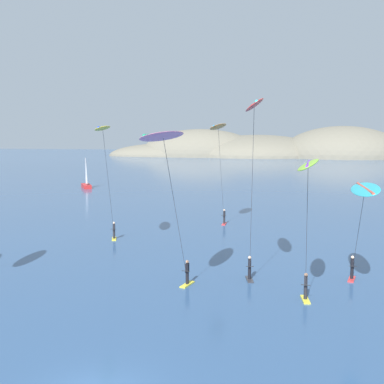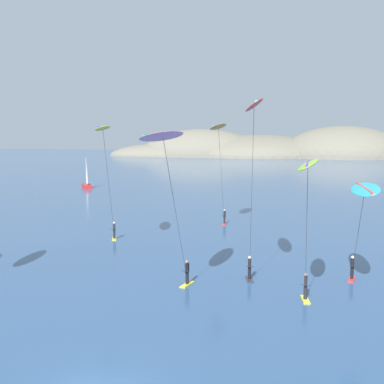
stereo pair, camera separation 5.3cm
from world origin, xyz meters
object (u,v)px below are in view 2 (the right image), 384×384
(kitesurfer_orange, at_px, (219,135))
(kitesurfer_red, at_px, (254,121))
(kitesurfer_lime, at_px, (308,178))
(kitesurfer_cyan, at_px, (364,195))
(kitesurfer_yellow, at_px, (104,141))
(sailboat_near, at_px, (87,184))
(kitesurfer_pink, at_px, (165,147))

(kitesurfer_orange, bearing_deg, kitesurfer_red, -77.59)
(kitesurfer_lime, relative_size, kitesurfer_red, 0.72)
(kitesurfer_cyan, xyz_separation_m, kitesurfer_yellow, (-19.52, 8.13, 3.13))
(sailboat_near, relative_size, kitesurfer_orange, 0.51)
(kitesurfer_pink, relative_size, kitesurfer_red, 0.85)
(kitesurfer_lime, bearing_deg, kitesurfer_red, 134.98)
(kitesurfer_cyan, xyz_separation_m, kitesurfer_red, (-6.70, -0.90, 4.47))
(kitesurfer_pink, distance_m, kitesurfer_orange, 23.55)
(kitesurfer_yellow, bearing_deg, kitesurfer_lime, -37.29)
(sailboat_near, relative_size, kitesurfer_lime, 0.64)
(kitesurfer_pink, height_order, kitesurfer_yellow, kitesurfer_yellow)
(sailboat_near, height_order, kitesurfer_pink, kitesurfer_pink)
(kitesurfer_red, distance_m, kitesurfer_yellow, 15.74)
(kitesurfer_lime, height_order, kitesurfer_red, kitesurfer_red)
(kitesurfer_pink, height_order, kitesurfer_red, kitesurfer_red)
(kitesurfer_pink, relative_size, kitesurfer_orange, 0.92)
(kitesurfer_yellow, bearing_deg, kitesurfer_red, -35.15)
(kitesurfer_pink, distance_m, kitesurfer_cyan, 12.51)
(sailboat_near, distance_m, kitesurfer_red, 67.04)
(kitesurfer_pink, distance_m, kitesurfer_yellow, 14.45)
(kitesurfer_lime, bearing_deg, kitesurfer_pink, 179.43)
(kitesurfer_lime, xyz_separation_m, kitesurfer_red, (-3.08, 3.08, 3.11))
(kitesurfer_cyan, relative_size, kitesurfer_orange, 0.69)
(sailboat_near, relative_size, kitesurfer_pink, 0.55)
(kitesurfer_red, xyz_separation_m, kitesurfer_orange, (-4.52, 20.54, -0.83))
(kitesurfer_lime, height_order, kitesurfer_orange, kitesurfer_orange)
(kitesurfer_orange, bearing_deg, kitesurfer_pink, -90.71)
(sailboat_near, height_order, kitesurfer_yellow, kitesurfer_yellow)
(kitesurfer_cyan, bearing_deg, kitesurfer_red, -172.34)
(kitesurfer_cyan, xyz_separation_m, kitesurfer_lime, (-3.62, -3.98, 1.36))
(kitesurfer_pink, xyz_separation_m, kitesurfer_yellow, (-8.01, 12.03, 0.16))
(kitesurfer_pink, xyz_separation_m, kitesurfer_red, (4.81, 3.00, 1.50))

